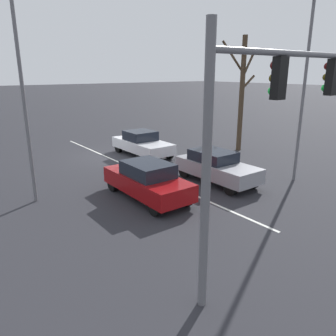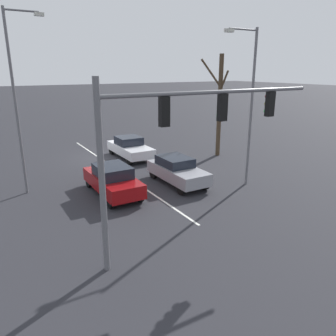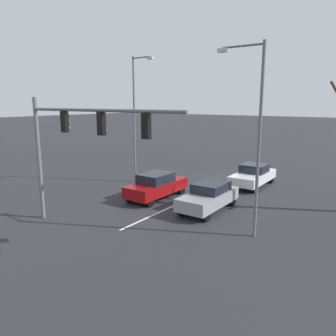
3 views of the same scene
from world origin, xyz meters
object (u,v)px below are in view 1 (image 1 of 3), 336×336
at_px(traffic_signal_gantry, 293,102).
at_px(street_lamp_right_shoulder, 25,72).
at_px(car_gray_leftlane_front, 216,166).
at_px(street_lamp_left_shoulder, 302,80).
at_px(bare_tree_near, 242,92).
at_px(car_white_leftlane_second, 142,143).
at_px(car_maroon_midlane_front, 147,180).

xyz_separation_m(traffic_signal_gantry, street_lamp_right_shoulder, (3.94, -8.72, 0.69)).
bearing_deg(car_gray_leftlane_front, traffic_signal_gantry, 59.25).
distance_m(street_lamp_left_shoulder, bare_tree_near, 6.70).
xyz_separation_m(car_white_leftlane_second, street_lamp_right_shoulder, (7.52, 3.86, 4.37)).
relative_size(traffic_signal_gantry, street_lamp_right_shoulder, 0.97).
distance_m(car_white_leftlane_second, street_lamp_right_shoulder, 9.51).
xyz_separation_m(car_gray_leftlane_front, car_white_leftlane_second, (-0.03, -6.60, -0.02)).
height_order(car_maroon_midlane_front, street_lamp_right_shoulder, street_lamp_right_shoulder).
distance_m(car_maroon_midlane_front, street_lamp_left_shoulder, 8.34).
relative_size(street_lamp_right_shoulder, bare_tree_near, 1.23).
bearing_deg(street_lamp_left_shoulder, car_white_leftlane_second, -70.07).
xyz_separation_m(car_maroon_midlane_front, bare_tree_near, (-9.86, -3.68, 3.10)).
xyz_separation_m(street_lamp_right_shoulder, bare_tree_near, (-13.56, -1.18, -1.24)).
distance_m(car_maroon_midlane_front, bare_tree_near, 10.97).
bearing_deg(street_lamp_right_shoulder, street_lamp_left_shoulder, 155.78).
height_order(car_gray_leftlane_front, street_lamp_right_shoulder, street_lamp_right_shoulder).
bearing_deg(car_maroon_midlane_front, car_white_leftlane_second, -121.00).
relative_size(car_gray_leftlane_front, car_white_leftlane_second, 0.94).
relative_size(car_white_leftlane_second, street_lamp_left_shoulder, 0.55).
relative_size(car_maroon_midlane_front, street_lamp_right_shoulder, 0.49).
bearing_deg(traffic_signal_gantry, car_maroon_midlane_front, -87.84).
relative_size(street_lamp_right_shoulder, street_lamp_left_shoulder, 1.09).
height_order(car_maroon_midlane_front, bare_tree_near, bare_tree_near).
height_order(car_white_leftlane_second, traffic_signal_gantry, traffic_signal_gantry).
distance_m(car_maroon_midlane_front, car_gray_leftlane_front, 3.80).
xyz_separation_m(car_gray_leftlane_front, bare_tree_near, (-6.06, -3.92, 3.11)).
distance_m(car_maroon_midlane_front, car_white_leftlane_second, 7.41).
height_order(street_lamp_right_shoulder, street_lamp_left_shoulder, street_lamp_right_shoulder).
bearing_deg(car_gray_leftlane_front, car_white_leftlane_second, -90.23).
relative_size(car_maroon_midlane_front, bare_tree_near, 0.61).
bearing_deg(traffic_signal_gantry, bare_tree_near, -134.17).
bearing_deg(street_lamp_left_shoulder, car_gray_leftlane_front, -32.98).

